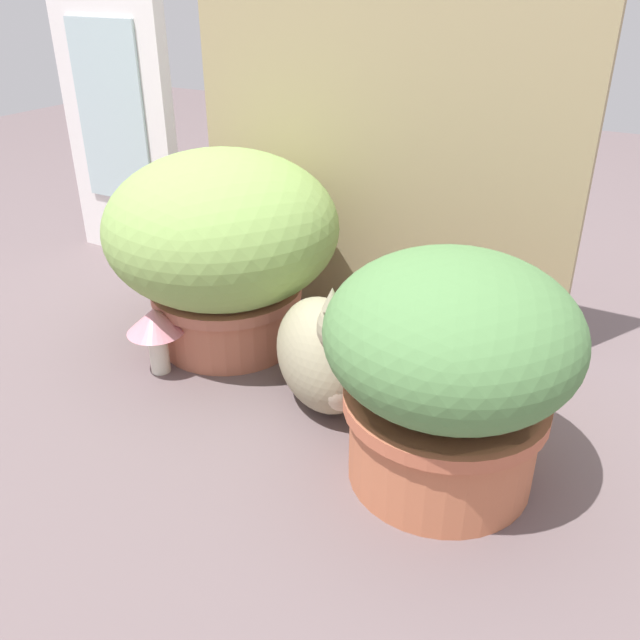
% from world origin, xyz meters
% --- Properties ---
extents(ground_plane, '(6.00, 6.00, 0.00)m').
position_xyz_m(ground_plane, '(0.00, 0.00, 0.00)').
color(ground_plane, '#655557').
extents(cardboard_backdrop, '(0.93, 0.03, 0.82)m').
position_xyz_m(cardboard_backdrop, '(-0.02, 0.46, 0.41)').
color(cardboard_backdrop, tan).
rests_on(cardboard_backdrop, ground).
extents(window_panel_white, '(0.38, 0.05, 0.76)m').
position_xyz_m(window_panel_white, '(-0.83, 0.48, 0.38)').
color(window_panel_white, white).
rests_on(window_panel_white, ground).
extents(grass_planter, '(0.50, 0.50, 0.44)m').
position_xyz_m(grass_planter, '(-0.24, 0.17, 0.25)').
color(grass_planter, '#B3664C').
rests_on(grass_planter, ground).
extents(leafy_planter, '(0.40, 0.40, 0.40)m').
position_xyz_m(leafy_planter, '(0.35, -0.03, 0.22)').
color(leafy_planter, '#BD6A48').
rests_on(leafy_planter, ground).
extents(cat, '(0.32, 0.32, 0.32)m').
position_xyz_m(cat, '(0.08, 0.05, 0.12)').
color(cat, gray).
rests_on(cat, ground).
extents(mushroom_ornament_pink, '(0.12, 0.12, 0.15)m').
position_xyz_m(mushroom_ornament_pink, '(-0.29, -0.01, 0.11)').
color(mushroom_ornament_pink, silver).
rests_on(mushroom_ornament_pink, ground).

